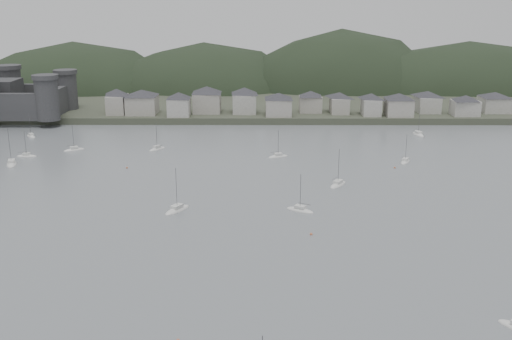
{
  "coord_description": "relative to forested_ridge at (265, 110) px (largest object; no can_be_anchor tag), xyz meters",
  "views": [
    {
      "loc": [
        0.65,
        -96.33,
        54.74
      ],
      "look_at": [
        0.0,
        75.0,
        6.0
      ],
      "focal_mm": 42.37,
      "sensor_mm": 36.0,
      "label": 1
    }
  ],
  "objects": [
    {
      "name": "far_shore_land",
      "position": [
        -4.83,
        25.6,
        12.78
      ],
      "size": [
        900.0,
        250.0,
        3.0
      ],
      "primitive_type": "cube",
      "color": "#383D2D",
      "rests_on": "ground"
    },
    {
      "name": "forested_ridge",
      "position": [
        0.0,
        0.0,
        0.0
      ],
      "size": [
        851.55,
        103.94,
        102.57
      ],
      "color": "black",
      "rests_on": "ground"
    },
    {
      "name": "mooring_buoys",
      "position": [
        -17.22,
        -217.69,
        11.43
      ],
      "size": [
        112.99,
        107.25,
        0.7
      ],
      "color": "#C86A42",
      "rests_on": "ground"
    },
    {
      "name": "moored_fleet",
      "position": [
        -8.31,
        -203.51,
        11.46
      ],
      "size": [
        267.0,
        177.86,
        13.57
      ],
      "color": "silver",
      "rests_on": "ground"
    },
    {
      "name": "waterfront_town",
      "position": [
        45.75,
        -86.06,
        19.95
      ],
      "size": [
        451.48,
        28.46,
        12.92
      ],
      "color": "#9B968D",
      "rests_on": "far_shore_land"
    },
    {
      "name": "ground",
      "position": [
        -4.83,
        -269.4,
        11.28
      ],
      "size": [
        900.0,
        900.0,
        0.0
      ],
      "primitive_type": "plane",
      "color": "slate",
      "rests_on": "ground"
    }
  ]
}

